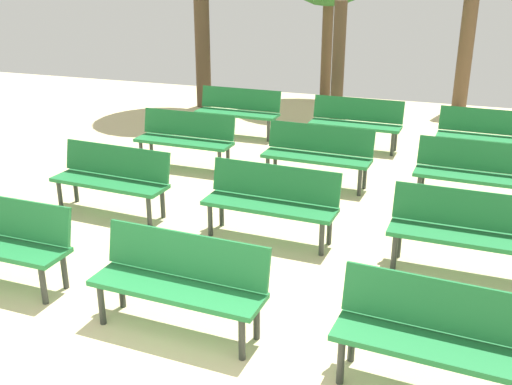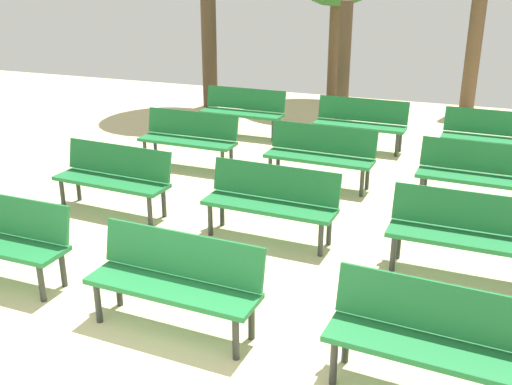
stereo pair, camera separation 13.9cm
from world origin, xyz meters
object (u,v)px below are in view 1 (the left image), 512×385
at_px(bench_r0_c1, 180,278).
at_px(bench_r0_c2, 442,334).
at_px(bench_r2_c1, 318,152).
at_px(bench_r3_c0, 238,109).
at_px(tree_0, 338,66).
at_px(bench_r1_c2, 467,228).
at_px(bench_r3_c1, 356,120).
at_px(bench_r2_c0, 186,136).
at_px(bench_r1_c1, 271,198).
at_px(tree_3, 468,30).
at_px(bench_r1_c0, 112,176).
at_px(bench_r3_c2, 488,133).
at_px(bench_r2_c2, 477,170).

height_order(bench_r0_c1, bench_r0_c2, same).
xyz_separation_m(bench_r2_c1, bench_r3_c0, (-2.11, 2.19, 0.00)).
relative_size(bench_r3_c0, tree_0, 0.66).
bearing_deg(bench_r1_c2, bench_r3_c1, 117.08).
relative_size(bench_r2_c0, bench_r2_c1, 1.00).
bearing_deg(bench_r2_c1, bench_r2_c0, 179.63).
relative_size(bench_r1_c1, tree_3, 0.47).
xyz_separation_m(bench_r1_c0, tree_0, (1.82, 5.25, 0.72)).
bearing_deg(tree_0, bench_r3_c2, -25.81).
height_order(bench_r2_c0, bench_r2_c2, same).
relative_size(bench_r0_c1, bench_r1_c0, 1.00).
bearing_deg(bench_r2_c1, bench_r2_c2, -0.23).
height_order(bench_r1_c1, tree_0, tree_0).
bearing_deg(tree_0, bench_r2_c2, -51.84).
xyz_separation_m(bench_r3_c1, tree_0, (-0.63, 1.24, 0.72)).
bearing_deg(bench_r2_c1, bench_r3_c1, 87.82).
bearing_deg(bench_r3_c2, bench_r3_c1, 178.75).
xyz_separation_m(bench_r3_c1, bench_r3_c2, (2.20, -0.13, 0.00)).
bearing_deg(bench_r1_c2, bench_r2_c1, 137.17).
relative_size(bench_r0_c2, bench_r1_c1, 1.01).
distance_m(bench_r0_c2, bench_r2_c2, 4.12).
distance_m(bench_r0_c2, tree_3, 10.25).
xyz_separation_m(bench_r0_c1, bench_r3_c2, (2.59, 6.04, 0.00)).
xyz_separation_m(bench_r1_c0, tree_3, (4.08, 7.90, 1.23)).
distance_m(bench_r3_c1, bench_r3_c2, 2.20).
relative_size(bench_r3_c1, bench_r3_c2, 1.00).
distance_m(bench_r1_c2, bench_r3_c0, 6.06).
xyz_separation_m(bench_r0_c2, bench_r3_c1, (-1.86, 6.29, 0.00)).
bearing_deg(bench_r1_c0, bench_r3_c2, 43.63).
bearing_deg(bench_r3_c0, bench_r2_c0, -91.36).
height_order(bench_r1_c2, bench_r3_c2, same).
height_order(bench_r1_c0, bench_r2_c2, same).
distance_m(bench_r3_c2, tree_3, 4.24).
bearing_deg(bench_r2_c1, bench_r3_c0, 136.51).
height_order(bench_r0_c1, bench_r3_c2, same).
bearing_deg(bench_r1_c0, tree_3, 66.46).
bearing_deg(bench_r0_c1, bench_r1_c2, 42.64).
height_order(bench_r1_c0, bench_r3_c0, same).
relative_size(tree_0, tree_3, 0.71).
xyz_separation_m(bench_r1_c2, bench_r3_c1, (-1.98, 4.19, 0.00)).
bearing_deg(bench_r3_c1, bench_r3_c2, -1.99).
height_order(bench_r3_c2, tree_3, tree_3).
height_order(bench_r0_c2, tree_3, tree_3).
xyz_separation_m(bench_r0_c1, bench_r1_c1, (0.16, 2.10, 0.00)).
bearing_deg(tree_3, bench_r2_c2, -86.07).
xyz_separation_m(bench_r2_c1, bench_r3_c1, (0.17, 2.07, 0.00)).
distance_m(bench_r3_c0, tree_0, 2.12).
relative_size(bench_r1_c0, bench_r1_c1, 1.01).
xyz_separation_m(bench_r3_c1, tree_3, (1.63, 3.88, 1.23)).
bearing_deg(bench_r0_c2, bench_r1_c1, 137.51).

